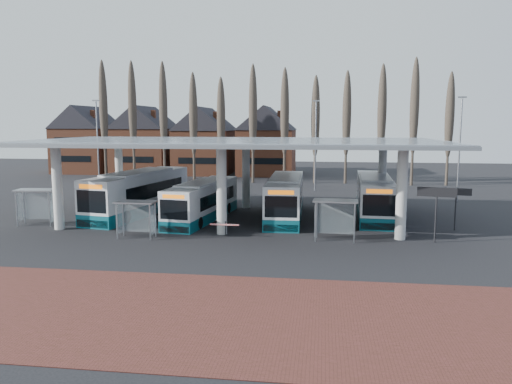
# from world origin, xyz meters

# --- Properties ---
(ground) EXTENTS (140.00, 140.00, 0.00)m
(ground) POSITION_xyz_m (0.00, 0.00, 0.00)
(ground) COLOR black
(ground) RESTS_ON ground
(brick_strip) EXTENTS (70.00, 10.00, 0.03)m
(brick_strip) POSITION_xyz_m (0.00, -12.00, 0.01)
(brick_strip) COLOR brown
(brick_strip) RESTS_ON ground
(station_canopy) EXTENTS (32.00, 16.00, 6.34)m
(station_canopy) POSITION_xyz_m (0.00, 8.00, 5.68)
(station_canopy) COLOR silver
(station_canopy) RESTS_ON ground
(poplar_row) EXTENTS (45.10, 1.10, 14.50)m
(poplar_row) POSITION_xyz_m (0.00, 33.00, 8.78)
(poplar_row) COLOR #473D33
(poplar_row) RESTS_ON ground
(townhouse_row) EXTENTS (36.80, 10.30, 12.25)m
(townhouse_row) POSITION_xyz_m (-15.75, 44.00, 5.94)
(townhouse_row) COLOR brown
(townhouse_row) RESTS_ON ground
(lamp_post_a) EXTENTS (0.80, 0.16, 10.17)m
(lamp_post_a) POSITION_xyz_m (-18.00, 22.00, 5.34)
(lamp_post_a) COLOR slate
(lamp_post_a) RESTS_ON ground
(lamp_post_b) EXTENTS (0.80, 0.16, 10.17)m
(lamp_post_b) POSITION_xyz_m (6.00, 26.00, 5.34)
(lamp_post_b) COLOR slate
(lamp_post_b) RESTS_ON ground
(lamp_post_c) EXTENTS (0.80, 0.16, 10.17)m
(lamp_post_c) POSITION_xyz_m (20.00, 20.00, 5.34)
(lamp_post_c) COLOR slate
(lamp_post_c) RESTS_ON ground
(bus_0) EXTENTS (5.02, 13.37, 3.64)m
(bus_0) POSITION_xyz_m (-8.50, 9.32, 1.71)
(bus_0) COLOR silver
(bus_0) RESTS_ON ground
(bus_1) EXTENTS (3.73, 11.24, 3.06)m
(bus_1) POSITION_xyz_m (-2.58, 7.58, 1.44)
(bus_1) COLOR silver
(bus_1) RESTS_ON ground
(bus_2) EXTENTS (2.86, 12.15, 3.36)m
(bus_2) POSITION_xyz_m (3.88, 9.41, 1.58)
(bus_2) COLOR silver
(bus_2) RESTS_ON ground
(bus_3) EXTENTS (3.15, 12.20, 3.36)m
(bus_3) POSITION_xyz_m (11.11, 10.91, 1.58)
(bus_3) COLOR silver
(bus_3) RESTS_ON ground
(shelter_0) EXTENTS (3.05, 1.76, 2.70)m
(shelter_0) POSITION_xyz_m (-14.49, 3.92, 1.96)
(shelter_0) COLOR gray
(shelter_0) RESTS_ON ground
(shelter_1) EXTENTS (2.68, 1.37, 2.48)m
(shelter_1) POSITION_xyz_m (-5.43, 0.74, 1.80)
(shelter_1) COLOR gray
(shelter_1) RESTS_ON ground
(shelter_2) EXTENTS (2.96, 1.61, 2.68)m
(shelter_2) POSITION_xyz_m (7.72, 1.78, 1.95)
(shelter_2) COLOR gray
(shelter_2) RESTS_ON ground
(info_sign_0) EXTENTS (2.38, 0.62, 3.58)m
(info_sign_0) POSITION_xyz_m (14.08, 1.87, 3.00)
(info_sign_0) COLOR black
(info_sign_0) RESTS_ON ground
(info_sign_1) EXTENTS (2.05, 0.36, 3.05)m
(info_sign_1) POSITION_xyz_m (16.30, 5.90, 2.56)
(info_sign_1) COLOR black
(info_sign_1) RESTS_ON ground
(barrier) EXTENTS (2.00, 0.56, 1.00)m
(barrier) POSITION_xyz_m (0.37, 1.64, 0.78)
(barrier) COLOR black
(barrier) RESTS_ON ground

